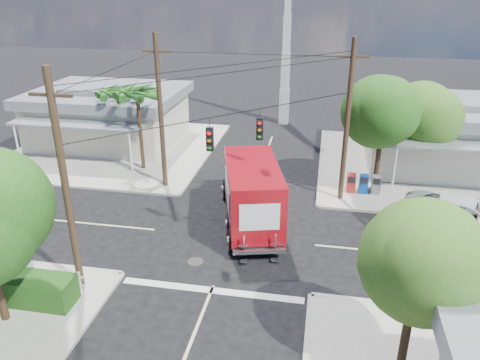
# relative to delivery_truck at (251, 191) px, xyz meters

# --- Properties ---
(ground) EXTENTS (120.00, 120.00, 0.00)m
(ground) POSITION_rel_delivery_truck_xyz_m (-0.62, -1.73, -1.75)
(ground) COLOR black
(ground) RESTS_ON ground
(sidewalk_ne) EXTENTS (14.12, 14.12, 0.14)m
(sidewalk_ne) POSITION_rel_delivery_truck_xyz_m (10.26, 9.15, -1.68)
(sidewalk_ne) COLOR #9E998F
(sidewalk_ne) RESTS_ON ground
(sidewalk_nw) EXTENTS (14.12, 14.12, 0.14)m
(sidewalk_nw) POSITION_rel_delivery_truck_xyz_m (-11.50, 9.15, -1.68)
(sidewalk_nw) COLOR #9E998F
(sidewalk_nw) RESTS_ON ground
(road_markings) EXTENTS (32.00, 32.00, 0.01)m
(road_markings) POSITION_rel_delivery_truck_xyz_m (-0.62, -3.20, -1.74)
(road_markings) COLOR beige
(road_markings) RESTS_ON ground
(building_ne) EXTENTS (11.80, 10.20, 4.50)m
(building_ne) POSITION_rel_delivery_truck_xyz_m (11.88, 10.23, 0.57)
(building_ne) COLOR silver
(building_ne) RESTS_ON sidewalk_ne
(building_nw) EXTENTS (10.80, 10.20, 4.30)m
(building_nw) POSITION_rel_delivery_truck_xyz_m (-12.62, 10.73, 0.47)
(building_nw) COLOR beige
(building_nw) RESTS_ON sidewalk_nw
(radio_tower) EXTENTS (0.80, 0.80, 17.00)m
(radio_tower) POSITION_rel_delivery_truck_xyz_m (-0.12, 18.27, 3.89)
(radio_tower) COLOR silver
(radio_tower) RESTS_ON ground
(tree_ne_front) EXTENTS (4.21, 4.14, 6.66)m
(tree_ne_front) POSITION_rel_delivery_truck_xyz_m (6.59, 5.03, 3.02)
(tree_ne_front) COLOR #422D1C
(tree_ne_front) RESTS_ON sidewalk_ne
(tree_ne_back) EXTENTS (3.77, 3.66, 5.82)m
(tree_ne_back) POSITION_rel_delivery_truck_xyz_m (9.19, 7.23, 2.44)
(tree_ne_back) COLOR #422D1C
(tree_ne_back) RESTS_ON sidewalk_ne
(tree_se) EXTENTS (3.67, 3.54, 5.62)m
(tree_se) POSITION_rel_delivery_truck_xyz_m (6.39, -8.97, 2.29)
(tree_se) COLOR #422D1C
(tree_se) RESTS_ON sidewalk_se
(palm_nw_front) EXTENTS (3.01, 3.08, 5.59)m
(palm_nw_front) POSITION_rel_delivery_truck_xyz_m (-8.12, 5.77, 3.29)
(palm_nw_front) COLOR #422D1C
(palm_nw_front) RESTS_ON sidewalk_nw
(palm_nw_back) EXTENTS (3.01, 3.08, 5.19)m
(palm_nw_back) POSITION_rel_delivery_truck_xyz_m (-10.12, 7.27, 2.92)
(palm_nw_back) COLOR #422D1C
(palm_nw_back) RESTS_ON sidewalk_nw
(utility_poles) EXTENTS (12.00, 10.68, 9.00)m
(utility_poles) POSITION_rel_delivery_truck_xyz_m (-2.20, -0.13, 2.93)
(utility_poles) COLOR #473321
(utility_poles) RESTS_ON ground
(picket_fence) EXTENTS (5.94, 0.06, 1.00)m
(picket_fence) POSITION_rel_delivery_truck_xyz_m (-8.42, -7.33, -1.07)
(picket_fence) COLOR silver
(picket_fence) RESTS_ON sidewalk_sw
(vending_boxes) EXTENTS (1.90, 0.50, 1.10)m
(vending_boxes) POSITION_rel_delivery_truck_xyz_m (5.88, 4.47, -1.06)
(vending_boxes) COLOR #A5201D
(vending_boxes) RESTS_ON sidewalk_ne
(delivery_truck) EXTENTS (4.32, 8.28, 3.44)m
(delivery_truck) POSITION_rel_delivery_truck_xyz_m (0.00, 0.00, 0.00)
(delivery_truck) COLOR black
(delivery_truck) RESTS_ON ground
(parked_car) EXTENTS (6.70, 4.41, 1.71)m
(parked_car) POSITION_rel_delivery_truck_xyz_m (10.69, 1.02, -0.89)
(parked_car) COLOR silver
(parked_car) RESTS_ON ground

